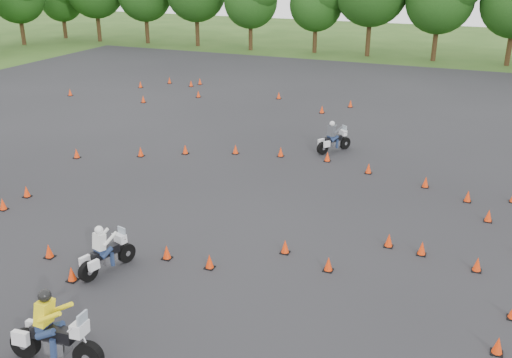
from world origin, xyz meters
The scene contains 7 objects.
ground centered at (0.00, 0.00, 0.00)m, with size 140.00×140.00×0.00m, color #2D5119.
asphalt_pad centered at (0.00, 6.00, 0.01)m, with size 62.00×62.00×0.00m, color black.
treeline centered at (3.15, 35.28, 4.70)m, with size 86.99×32.80×10.94m.
traffic_cones centered at (-0.05, 5.60, 0.23)m, with size 35.84×33.28×0.45m.
rider_grey centered at (1.03, 11.74, 0.80)m, with size 2.07×0.64×1.60m, color #404248, non-canonical shape.
rider_yellow centered at (-0.99, -6.24, 0.96)m, with size 2.48×0.76×1.91m, color yellow, non-canonical shape.
rider_white centered at (-2.45, -2.15, 0.81)m, with size 2.09×0.64×1.61m, color silver, non-canonical shape.
Camera 1 is at (7.68, -14.74, 9.23)m, focal length 40.00 mm.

